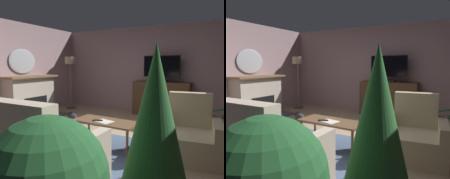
{
  "view_description": "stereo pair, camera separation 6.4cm",
  "coord_description": "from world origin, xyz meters",
  "views": [
    {
      "loc": [
        2.0,
        -3.18,
        1.44
      ],
      "look_at": [
        0.07,
        0.39,
        0.97
      ],
      "focal_mm": 34.8,
      "sensor_mm": 36.0,
      "label": 1
    },
    {
      "loc": [
        2.06,
        -3.15,
        1.44
      ],
      "look_at": [
        0.07,
        0.39,
        0.97
      ],
      "focal_mm": 34.8,
      "sensor_mm": 36.0,
      "label": 2
    }
  ],
  "objects": [
    {
      "name": "ground_plane",
      "position": [
        0.0,
        0.0,
        -0.02
      ],
      "size": [
        6.59,
        6.73,
        0.04
      ],
      "primitive_type": "cube",
      "color": "tan"
    },
    {
      "name": "wall_mirror_oval",
      "position": [
        -2.96,
        0.89,
        1.52
      ],
      "size": [
        0.06,
        0.85,
        0.67
      ],
      "primitive_type": "ellipsoid",
      "color": "#B2B7BF"
    },
    {
      "name": "folded_newspaper",
      "position": [
        0.17,
        -0.09,
        0.48
      ],
      "size": [
        0.34,
        0.29,
        0.01
      ],
      "primitive_type": "cube",
      "rotation": [
        0.0,
        0.0,
        -0.24
      ],
      "color": "silver",
      "rests_on": "coffee_table"
    },
    {
      "name": "tv_cabinet",
      "position": [
        0.36,
        2.77,
        0.46
      ],
      "size": [
        1.56,
        0.5,
        0.96
      ],
      "color": "#352315",
      "rests_on": "ground_plane"
    },
    {
      "name": "tv_remote",
      "position": [
        0.06,
        -0.11,
        0.49
      ],
      "size": [
        0.18,
        0.11,
        0.02
      ],
      "primitive_type": "cube",
      "rotation": [
        0.0,
        0.0,
        3.54
      ],
      "color": "black",
      "rests_on": "coffee_table"
    },
    {
      "name": "floor_lamp",
      "position": [
        -2.55,
        2.38,
        1.35
      ],
      "size": [
        0.33,
        0.33,
        1.69
      ],
      "color": "#4C4233",
      "rests_on": "ground_plane"
    },
    {
      "name": "potted_plant_leafy_by_curtain",
      "position": [
        1.43,
        -1.32,
        0.9
      ],
      "size": [
        0.6,
        0.6,
        1.63
      ],
      "color": "#3D4C5B",
      "rests_on": "ground_plane"
    },
    {
      "name": "coffee_table",
      "position": [
        0.18,
        -0.03,
        0.42
      ],
      "size": [
        1.17,
        0.56,
        0.48
      ],
      "color": "brown",
      "rests_on": "ground_plane"
    },
    {
      "name": "cat",
      "position": [
        -1.48,
        1.14,
        0.1
      ],
      "size": [
        0.59,
        0.4,
        0.21
      ],
      "color": "#2D2D33",
      "rests_on": "ground_plane"
    },
    {
      "name": "sofa_floral",
      "position": [
        0.08,
        -1.49,
        0.35
      ],
      "size": [
        1.43,
        0.94,
        1.08
      ],
      "color": "#C6B29E",
      "rests_on": "ground_plane"
    },
    {
      "name": "wall_back",
      "position": [
        0.0,
        3.12,
        1.28
      ],
      "size": [
        6.59,
        0.1,
        2.57
      ],
      "primitive_type": "cube",
      "color": "gray",
      "rests_on": "ground_plane"
    },
    {
      "name": "armchair_in_far_corner",
      "position": [
        1.48,
        0.3,
        0.31
      ],
      "size": [
        1.04,
        0.99,
        0.97
      ],
      "color": "tan",
      "rests_on": "ground_plane"
    },
    {
      "name": "television",
      "position": [
        0.36,
        2.71,
        1.34
      ],
      "size": [
        1.0,
        0.2,
        0.72
      ],
      "color": "black",
      "rests_on": "tv_cabinet"
    },
    {
      "name": "rug_central",
      "position": [
        -0.12,
        -0.2,
        0.01
      ],
      "size": [
        2.75,
        1.67,
        0.01
      ],
      "primitive_type": "cube",
      "color": "slate",
      "rests_on": "ground_plane"
    },
    {
      "name": "fireplace",
      "position": [
        -2.72,
        0.89,
        0.54
      ],
      "size": [
        0.95,
        1.56,
        1.14
      ],
      "color": "#4C4C51",
      "rests_on": "ground_plane"
    }
  ]
}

